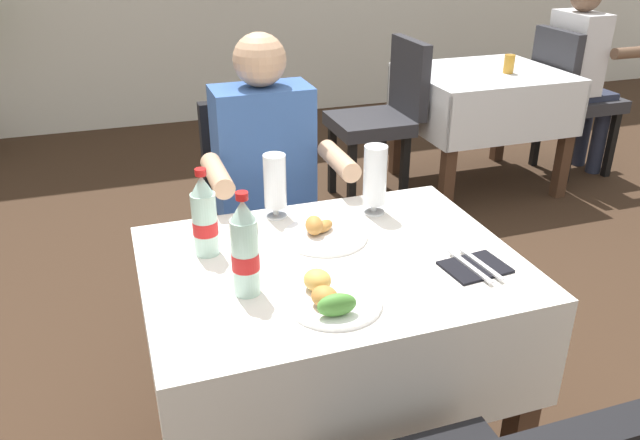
# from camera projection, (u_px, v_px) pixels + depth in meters

# --- Properties ---
(main_dining_table) EXTENTS (1.04, 0.79, 0.75)m
(main_dining_table) POSITION_uv_depth(u_px,v_px,m) (331.00, 314.00, 1.87)
(main_dining_table) COLOR white
(main_dining_table) RESTS_ON ground
(chair_far_diner_seat) EXTENTS (0.44, 0.50, 0.97)m
(chair_far_diner_seat) POSITION_uv_depth(u_px,v_px,m) (265.00, 211.00, 2.54)
(chair_far_diner_seat) COLOR black
(chair_far_diner_seat) RESTS_ON ground
(seated_diner_far) EXTENTS (0.50, 0.46, 1.26)m
(seated_diner_far) POSITION_uv_depth(u_px,v_px,m) (268.00, 185.00, 2.38)
(seated_diner_far) COLOR #282D42
(seated_diner_far) RESTS_ON ground
(plate_near_camera) EXTENTS (0.24, 0.24, 0.07)m
(plate_near_camera) POSITION_uv_depth(u_px,v_px,m) (330.00, 297.00, 1.57)
(plate_near_camera) COLOR white
(plate_near_camera) RESTS_ON main_dining_table
(plate_far_diner) EXTENTS (0.25, 0.25, 0.07)m
(plate_far_diner) POSITION_uv_depth(u_px,v_px,m) (323.00, 233.00, 1.91)
(plate_far_diner) COLOR white
(plate_far_diner) RESTS_ON main_dining_table
(beer_glass_left) EXTENTS (0.07, 0.07, 0.21)m
(beer_glass_left) POSITION_uv_depth(u_px,v_px,m) (275.00, 186.00, 2.00)
(beer_glass_left) COLOR white
(beer_glass_left) RESTS_ON main_dining_table
(beer_glass_middle) EXTENTS (0.07, 0.07, 0.23)m
(beer_glass_middle) POSITION_uv_depth(u_px,v_px,m) (375.00, 180.00, 2.02)
(beer_glass_middle) COLOR white
(beer_glass_middle) RESTS_ON main_dining_table
(cola_bottle_primary) EXTENTS (0.07, 0.07, 0.26)m
(cola_bottle_primary) POSITION_uv_depth(u_px,v_px,m) (204.00, 218.00, 1.78)
(cola_bottle_primary) COLOR silver
(cola_bottle_primary) RESTS_ON main_dining_table
(cola_bottle_secondary) EXTENTS (0.07, 0.07, 0.28)m
(cola_bottle_secondary) POSITION_uv_depth(u_px,v_px,m) (245.00, 250.00, 1.58)
(cola_bottle_secondary) COLOR silver
(cola_bottle_secondary) RESTS_ON main_dining_table
(napkin_cutlery_set) EXTENTS (0.18, 0.19, 0.01)m
(napkin_cutlery_set) POSITION_uv_depth(u_px,v_px,m) (475.00, 267.00, 1.74)
(napkin_cutlery_set) COLOR black
(napkin_cutlery_set) RESTS_ON main_dining_table
(background_dining_table) EXTENTS (0.93, 0.82, 0.75)m
(background_dining_table) POSITION_uv_depth(u_px,v_px,m) (482.00, 101.00, 3.99)
(background_dining_table) COLOR white
(background_dining_table) RESTS_ON ground
(background_chair_left) EXTENTS (0.50, 0.44, 0.97)m
(background_chair_left) POSITION_uv_depth(u_px,v_px,m) (383.00, 112.00, 3.80)
(background_chair_left) COLOR #2D2D33
(background_chair_left) RESTS_ON ground
(background_chair_right) EXTENTS (0.50, 0.44, 0.97)m
(background_chair_right) POSITION_uv_depth(u_px,v_px,m) (570.00, 93.00, 4.19)
(background_chair_right) COLOR #2D2D33
(background_chair_right) RESTS_ON ground
(background_patron) EXTENTS (0.46, 0.50, 1.26)m
(background_patron) POSITION_uv_depth(u_px,v_px,m) (581.00, 69.00, 4.14)
(background_patron) COLOR #282D42
(background_patron) RESTS_ON ground
(background_table_tumbler) EXTENTS (0.06, 0.06, 0.11)m
(background_table_tumbler) POSITION_uv_depth(u_px,v_px,m) (509.00, 64.00, 3.84)
(background_table_tumbler) COLOR #C68928
(background_table_tumbler) RESTS_ON background_dining_table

